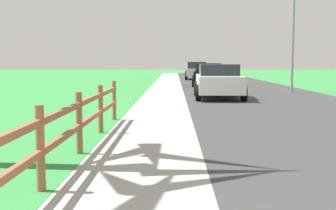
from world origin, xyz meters
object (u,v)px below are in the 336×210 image
at_px(parked_car_black, 208,74).
at_px(parked_car_red, 199,69).
at_px(parked_suv_white, 219,81).
at_px(parked_car_silver, 196,71).
at_px(street_lamp, 296,10).

xyz_separation_m(parked_car_black, parked_car_red, (0.44, 19.54, -0.02)).
height_order(parked_suv_white, parked_car_black, parked_car_black).
height_order(parked_car_silver, parked_car_red, parked_car_silver).
bearing_deg(parked_car_red, parked_suv_white, -91.44).
distance_m(parked_car_red, street_lamp, 26.21).
bearing_deg(parked_suv_white, parked_car_black, 88.28).
xyz_separation_m(parked_car_black, street_lamp, (3.99, -6.19, 3.47)).
distance_m(parked_suv_white, parked_car_red, 29.50).
distance_m(parked_car_black, parked_car_red, 19.55).
bearing_deg(parked_suv_white, street_lamp, 41.22).
xyz_separation_m(parked_suv_white, parked_car_black, (0.30, 9.95, 0.00)).
distance_m(parked_car_black, parked_car_silver, 10.70).
bearing_deg(street_lamp, parked_car_black, 122.83).
relative_size(parked_suv_white, parked_car_black, 0.95).
distance_m(parked_car_silver, parked_car_red, 8.87).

